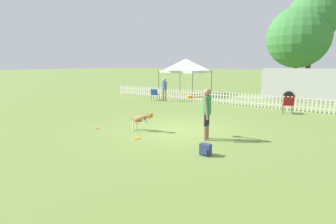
# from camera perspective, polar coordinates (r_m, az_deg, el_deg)

# --- Properties ---
(ground_plane) EXTENTS (240.00, 240.00, 0.00)m
(ground_plane) POSITION_cam_1_polar(r_m,az_deg,el_deg) (10.06, 2.53, -3.97)
(ground_plane) COLOR olive
(handler_person) EXTENTS (1.06, 0.52, 1.71)m
(handler_person) POSITION_cam_1_polar(r_m,az_deg,el_deg) (8.73, 8.25, 0.95)
(handler_person) COLOR #8C664C
(handler_person) RESTS_ON ground_plane
(leaping_dog) EXTENTS (1.10, 0.37, 0.74)m
(leaping_dog) POSITION_cam_1_polar(r_m,az_deg,el_deg) (9.90, -5.80, -1.43)
(leaping_dog) COLOR olive
(leaping_dog) RESTS_ON ground_plane
(frisbee_near_handler) EXTENTS (0.22, 0.22, 0.02)m
(frisbee_near_handler) POSITION_cam_1_polar(r_m,az_deg,el_deg) (9.00, -6.88, -5.70)
(frisbee_near_handler) COLOR orange
(frisbee_near_handler) RESTS_ON ground_plane
(frisbee_near_dog) EXTENTS (0.22, 0.22, 0.02)m
(frisbee_near_dog) POSITION_cam_1_polar(r_m,az_deg,el_deg) (11.23, -7.24, -2.46)
(frisbee_near_dog) COLOR orange
(frisbee_near_dog) RESTS_ON ground_plane
(frisbee_midfield) EXTENTS (0.22, 0.22, 0.02)m
(frisbee_midfield) POSITION_cam_1_polar(r_m,az_deg,el_deg) (10.70, -15.41, -3.40)
(frisbee_midfield) COLOR orange
(frisbee_midfield) RESTS_ON ground_plane
(backpack_on_grass) EXTENTS (0.31, 0.22, 0.33)m
(backpack_on_grass) POSITION_cam_1_polar(r_m,az_deg,el_deg) (7.40, 8.13, -8.10)
(backpack_on_grass) COLOR navy
(backpack_on_grass) RESTS_ON ground_plane
(picket_fence) EXTENTS (21.23, 0.04, 0.77)m
(picket_fence) POSITION_cam_1_polar(r_m,az_deg,el_deg) (16.40, 16.42, 2.59)
(picket_fence) COLOR beige
(picket_fence) RESTS_ON ground_plane
(folding_chair_blue_left) EXTENTS (0.61, 0.63, 0.79)m
(folding_chair_blue_left) POSITION_cam_1_polar(r_m,az_deg,el_deg) (18.23, -2.89, 4.01)
(folding_chair_blue_left) COLOR #333338
(folding_chair_blue_left) RESTS_ON ground_plane
(folding_chair_center) EXTENTS (0.64, 0.65, 0.87)m
(folding_chair_center) POSITION_cam_1_polar(r_m,az_deg,el_deg) (14.58, 24.70, 1.66)
(folding_chair_center) COLOR #333338
(folding_chair_center) RESTS_ON ground_plane
(canopy_tent_main) EXTENTS (3.19, 3.19, 2.92)m
(canopy_tent_main) POSITION_cam_1_polar(r_m,az_deg,el_deg) (21.64, 3.89, 10.03)
(canopy_tent_main) COLOR #333338
(canopy_tent_main) RESTS_ON ground_plane
(spectator_standing) EXTENTS (0.41, 0.27, 1.58)m
(spectator_standing) POSITION_cam_1_polar(r_m,az_deg,el_deg) (17.86, -0.79, 5.44)
(spectator_standing) COLOR #7A705B
(spectator_standing) RESTS_ON ground_plane
(equipment_trailer) EXTENTS (5.80, 2.48, 2.18)m
(equipment_trailer) POSITION_cam_1_polar(r_m,az_deg,el_deg) (20.53, 27.23, 5.53)
(equipment_trailer) COLOR #B7B7B7
(equipment_trailer) RESTS_ON ground_plane
(tree_left_grove) EXTENTS (4.64, 4.64, 9.07)m
(tree_left_grove) POSITION_cam_1_polar(r_m,az_deg,el_deg) (29.05, 28.97, 17.49)
(tree_left_grove) COLOR #4C3823
(tree_left_grove) RESTS_ON ground_plane
(tree_right_grove) EXTENTS (5.70, 5.70, 7.82)m
(tree_right_grove) POSITION_cam_1_polar(r_m,az_deg,el_deg) (28.33, 26.47, 14.34)
(tree_right_grove) COLOR #4C3823
(tree_right_grove) RESTS_ON ground_plane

